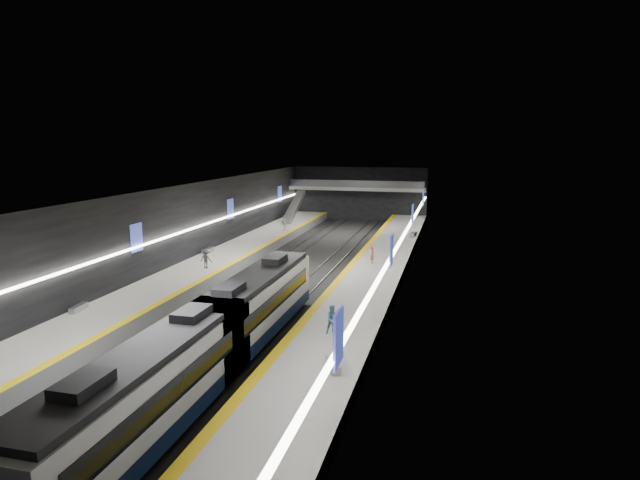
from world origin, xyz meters
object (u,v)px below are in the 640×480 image
(bench_right_near, at_px, (333,364))
(bench_right_far, at_px, (413,234))
(bench_left_near, at_px, (78,308))
(passenger_right_a, at_px, (372,255))
(passenger_left_b, at_px, (206,259))
(passenger_right_b, at_px, (333,320))
(bench_left_far, at_px, (208,251))
(passenger_left_a, at_px, (284,223))
(escalator, at_px, (294,207))
(train, at_px, (213,337))

(bench_right_near, distance_m, bench_right_far, 37.66)
(bench_left_near, height_order, bench_right_far, bench_right_far)
(passenger_right_a, bearing_deg, bench_right_near, -169.51)
(passenger_right_a, relative_size, passenger_left_b, 0.93)
(bench_left_near, height_order, passenger_left_b, passenger_left_b)
(bench_right_far, distance_m, passenger_right_b, 33.05)
(bench_left_far, relative_size, passenger_left_b, 1.06)
(passenger_left_a, bearing_deg, passenger_left_b, -10.82)
(bench_right_near, xyz_separation_m, passenger_right_a, (-1.64, 22.91, 0.57))
(bench_right_far, bearing_deg, passenger_right_b, -87.16)
(bench_right_far, relative_size, passenger_left_a, 1.00)
(bench_left_far, height_order, passenger_right_a, passenger_right_a)
(bench_right_far, bearing_deg, passenger_left_b, -122.33)
(escalator, relative_size, bench_left_far, 4.46)
(passenger_left_a, bearing_deg, bench_right_near, 11.96)
(bench_left_near, bearing_deg, escalator, 80.94)
(bench_right_near, distance_m, passenger_left_b, 23.18)
(passenger_right_a, height_order, passenger_right_b, passenger_right_b)
(passenger_left_a, distance_m, passenger_left_b, 20.37)
(bench_left_far, height_order, passenger_right_b, passenger_right_b)
(escalator, height_order, bench_right_far, escalator)
(bench_right_far, height_order, passenger_left_a, passenger_left_a)
(passenger_right_b, height_order, passenger_left_b, passenger_left_b)
(escalator, relative_size, passenger_left_b, 4.73)
(bench_left_near, distance_m, bench_left_far, 18.79)
(passenger_right_b, distance_m, passenger_left_b, 19.07)
(bench_right_far, height_order, passenger_left_b, passenger_left_b)
(train, bearing_deg, passenger_left_a, 102.83)
(bench_left_far, height_order, bench_right_near, same)
(passenger_left_a, bearing_deg, escalator, 179.27)
(bench_left_near, height_order, passenger_right_b, passenger_right_b)
(bench_right_far, relative_size, passenger_right_a, 1.19)
(bench_right_far, height_order, passenger_right_b, passenger_right_b)
(bench_left_far, distance_m, passenger_right_b, 25.27)
(bench_left_far, relative_size, bench_right_near, 1.00)
(escalator, distance_m, bench_right_near, 48.97)
(bench_right_near, height_order, passenger_left_b, passenger_left_b)
(train, xyz_separation_m, passenger_right_b, (5.03, 5.11, -0.36))
(bench_right_far, distance_m, passenger_left_b, 25.93)
(passenger_right_a, bearing_deg, bench_left_far, 94.79)
(bench_left_far, xyz_separation_m, bench_right_near, (18.08, -23.38, -0.00))
(bench_right_near, bearing_deg, bench_left_far, 105.46)
(train, xyz_separation_m, bench_right_far, (7.00, 38.10, -0.97))
(train, bearing_deg, escalator, 102.10)
(bench_left_near, distance_m, passenger_right_a, 24.66)
(passenger_right_a, bearing_deg, passenger_left_b, 118.38)
(bench_left_far, bearing_deg, passenger_left_a, 76.86)
(escalator, distance_m, passenger_left_a, 8.60)
(train, bearing_deg, bench_left_far, 116.63)
(bench_left_far, relative_size, passenger_left_a, 0.96)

